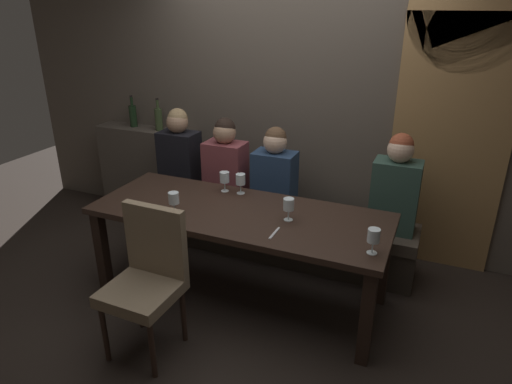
{
  "coord_description": "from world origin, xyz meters",
  "views": [
    {
      "loc": [
        1.29,
        -2.71,
        2.15
      ],
      "look_at": [
        0.07,
        0.16,
        0.84
      ],
      "focal_mm": 31.63,
      "sensor_mm": 36.0,
      "label": 1
    }
  ],
  "objects_px": {
    "chair_near_side": "(148,272)",
    "wine_bottle_pale_label": "(159,119)",
    "wine_bottle_dark_red": "(133,115)",
    "wine_glass_far_left": "(241,180)",
    "dining_table": "(239,222)",
    "diner_bearded": "(225,164)",
    "wine_glass_near_right": "(225,178)",
    "diner_far_end": "(275,172)",
    "diner_near_end": "(396,186)",
    "wine_glass_center_front": "(289,205)",
    "wine_glass_end_left": "(374,236)",
    "banquette_bench": "(273,232)",
    "wine_glass_end_right": "(174,199)",
    "fork_on_table": "(274,233)",
    "diner_redhead": "(180,154)"
  },
  "relations": [
    {
      "from": "diner_near_end",
      "to": "wine_glass_end_left",
      "type": "relative_size",
      "value": 4.89
    },
    {
      "from": "wine_bottle_dark_red",
      "to": "wine_bottle_pale_label",
      "type": "distance_m",
      "value": 0.33
    },
    {
      "from": "wine_bottle_pale_label",
      "to": "chair_near_side",
      "type": "bearing_deg",
      "value": -58.72
    },
    {
      "from": "diner_bearded",
      "to": "diner_far_end",
      "type": "distance_m",
      "value": 0.47
    },
    {
      "from": "wine_bottle_pale_label",
      "to": "wine_glass_far_left",
      "type": "distance_m",
      "value": 1.46
    },
    {
      "from": "wine_bottle_dark_red",
      "to": "diner_far_end",
      "type": "bearing_deg",
      "value": -11.66
    },
    {
      "from": "wine_glass_far_left",
      "to": "dining_table",
      "type": "bearing_deg",
      "value": -67.11
    },
    {
      "from": "wine_glass_end_right",
      "to": "wine_glass_end_left",
      "type": "distance_m",
      "value": 1.42
    },
    {
      "from": "diner_far_end",
      "to": "diner_near_end",
      "type": "distance_m",
      "value": 1.01
    },
    {
      "from": "wine_glass_far_left",
      "to": "wine_glass_end_right",
      "type": "bearing_deg",
      "value": -118.35
    },
    {
      "from": "chair_near_side",
      "to": "wine_glass_end_right",
      "type": "relative_size",
      "value": 5.98
    },
    {
      "from": "wine_glass_far_left",
      "to": "wine_glass_center_front",
      "type": "distance_m",
      "value": 0.59
    },
    {
      "from": "banquette_bench",
      "to": "wine_glass_end_right",
      "type": "bearing_deg",
      "value": -114.18
    },
    {
      "from": "chair_near_side",
      "to": "diner_redhead",
      "type": "distance_m",
      "value": 1.6
    },
    {
      "from": "dining_table",
      "to": "fork_on_table",
      "type": "xyz_separation_m",
      "value": [
        0.36,
        -0.23,
        0.09
      ]
    },
    {
      "from": "wine_bottle_pale_label",
      "to": "wine_glass_end_left",
      "type": "distance_m",
      "value": 2.7
    },
    {
      "from": "chair_near_side",
      "to": "wine_glass_near_right",
      "type": "relative_size",
      "value": 5.98
    },
    {
      "from": "diner_redhead",
      "to": "chair_near_side",
      "type": "bearing_deg",
      "value": -66.0
    },
    {
      "from": "wine_bottle_dark_red",
      "to": "wine_glass_far_left",
      "type": "height_order",
      "value": "wine_bottle_dark_red"
    },
    {
      "from": "wine_bottle_pale_label",
      "to": "wine_glass_center_front",
      "type": "relative_size",
      "value": 1.99
    },
    {
      "from": "diner_bearded",
      "to": "diner_near_end",
      "type": "height_order",
      "value": "diner_near_end"
    },
    {
      "from": "wine_bottle_dark_red",
      "to": "wine_glass_center_front",
      "type": "xyz_separation_m",
      "value": [
        2.09,
        -1.05,
        -0.22
      ]
    },
    {
      "from": "dining_table",
      "to": "wine_glass_near_right",
      "type": "xyz_separation_m",
      "value": [
        -0.27,
        0.3,
        0.2
      ]
    },
    {
      "from": "diner_redhead",
      "to": "wine_glass_center_front",
      "type": "distance_m",
      "value": 1.52
    },
    {
      "from": "diner_far_end",
      "to": "diner_near_end",
      "type": "xyz_separation_m",
      "value": [
        1.01,
        0.03,
        0.02
      ]
    },
    {
      "from": "diner_far_end",
      "to": "wine_bottle_dark_red",
      "type": "bearing_deg",
      "value": 168.34
    },
    {
      "from": "banquette_bench",
      "to": "wine_glass_end_right",
      "type": "xyz_separation_m",
      "value": [
        -0.41,
        -0.92,
        0.62
      ]
    },
    {
      "from": "chair_near_side",
      "to": "wine_bottle_pale_label",
      "type": "relative_size",
      "value": 3.01
    },
    {
      "from": "diner_far_end",
      "to": "diner_near_end",
      "type": "bearing_deg",
      "value": 1.57
    },
    {
      "from": "dining_table",
      "to": "diner_bearded",
      "type": "distance_m",
      "value": 0.84
    },
    {
      "from": "diner_near_end",
      "to": "wine_bottle_pale_label",
      "type": "xyz_separation_m",
      "value": [
        -2.39,
        0.31,
        0.24
      ]
    },
    {
      "from": "diner_bearded",
      "to": "wine_bottle_dark_red",
      "type": "bearing_deg",
      "value": 163.58
    },
    {
      "from": "chair_near_side",
      "to": "wine_glass_far_left",
      "type": "xyz_separation_m",
      "value": [
        0.18,
        1.03,
        0.3
      ]
    },
    {
      "from": "wine_glass_end_right",
      "to": "fork_on_table",
      "type": "xyz_separation_m",
      "value": [
        0.78,
        -0.01,
        -0.11
      ]
    },
    {
      "from": "dining_table",
      "to": "diner_near_end",
      "type": "xyz_separation_m",
      "value": [
        1.02,
        0.73,
        0.18
      ]
    },
    {
      "from": "dining_table",
      "to": "diner_bearded",
      "type": "height_order",
      "value": "diner_bearded"
    },
    {
      "from": "chair_near_side",
      "to": "wine_glass_center_front",
      "type": "bearing_deg",
      "value": 46.23
    },
    {
      "from": "wine_glass_near_right",
      "to": "wine_glass_end_left",
      "type": "height_order",
      "value": "same"
    },
    {
      "from": "wine_bottle_dark_red",
      "to": "wine_glass_far_left",
      "type": "relative_size",
      "value": 1.99
    },
    {
      "from": "wine_glass_end_right",
      "to": "wine_glass_far_left",
      "type": "height_order",
      "value": "same"
    },
    {
      "from": "wine_bottle_dark_red",
      "to": "wine_glass_near_right",
      "type": "bearing_deg",
      "value": -27.69
    },
    {
      "from": "wine_glass_far_left",
      "to": "wine_glass_end_left",
      "type": "distance_m",
      "value": 1.25
    },
    {
      "from": "dining_table",
      "to": "diner_far_end",
      "type": "bearing_deg",
      "value": 89.08
    },
    {
      "from": "diner_redhead",
      "to": "wine_glass_end_right",
      "type": "relative_size",
      "value": 5.01
    },
    {
      "from": "dining_table",
      "to": "wine_glass_end_left",
      "type": "bearing_deg",
      "value": -12.95
    },
    {
      "from": "dining_table",
      "to": "diner_bearded",
      "type": "xyz_separation_m",
      "value": [
        -0.45,
        0.68,
        0.17
      ]
    },
    {
      "from": "banquette_bench",
      "to": "wine_bottle_pale_label",
      "type": "relative_size",
      "value": 7.67
    },
    {
      "from": "wine_bottle_pale_label",
      "to": "wine_glass_near_right",
      "type": "relative_size",
      "value": 1.99
    },
    {
      "from": "diner_bearded",
      "to": "diner_near_end",
      "type": "relative_size",
      "value": 0.99
    },
    {
      "from": "diner_far_end",
      "to": "wine_glass_end_left",
      "type": "xyz_separation_m",
      "value": [
        0.99,
        -0.93,
        0.05
      ]
    }
  ]
}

